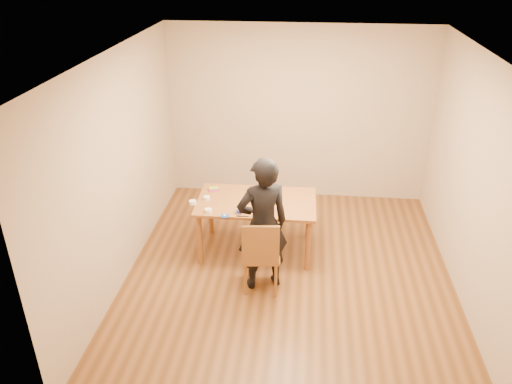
# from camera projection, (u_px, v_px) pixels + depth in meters

# --- Properties ---
(room_shell) EXTENTS (4.00, 4.50, 2.70)m
(room_shell) POSITION_uv_depth(u_px,v_px,m) (293.00, 165.00, 5.92)
(room_shell) COLOR brown
(room_shell) RESTS_ON ground
(dining_table) EXTENTS (1.53, 0.92, 0.04)m
(dining_table) POSITION_uv_depth(u_px,v_px,m) (256.00, 202.00, 6.40)
(dining_table) COLOR brown
(dining_table) RESTS_ON floor
(dining_chair) EXTENTS (0.45, 0.45, 0.04)m
(dining_chair) POSITION_uv_depth(u_px,v_px,m) (262.00, 255.00, 5.82)
(dining_chair) COLOR brown
(dining_chair) RESTS_ON floor
(cake_plate) EXTENTS (0.29, 0.29, 0.02)m
(cake_plate) POSITION_uv_depth(u_px,v_px,m) (263.00, 198.00, 6.43)
(cake_plate) COLOR red
(cake_plate) RESTS_ON dining_table
(cake) EXTENTS (0.20, 0.20, 0.06)m
(cake) POSITION_uv_depth(u_px,v_px,m) (263.00, 195.00, 6.41)
(cake) COLOR white
(cake) RESTS_ON cake_plate
(frosting_dome) EXTENTS (0.19, 0.19, 0.03)m
(frosting_dome) POSITION_uv_depth(u_px,v_px,m) (264.00, 192.00, 6.39)
(frosting_dome) COLOR white
(frosting_dome) RESTS_ON cake
(frosting_tub) EXTENTS (0.08, 0.08, 0.07)m
(frosting_tub) POSITION_uv_depth(u_px,v_px,m) (240.00, 211.00, 6.08)
(frosting_tub) COLOR white
(frosting_tub) RESTS_ON dining_table
(frosting_lid) EXTENTS (0.10, 0.10, 0.01)m
(frosting_lid) POSITION_uv_depth(u_px,v_px,m) (225.00, 216.00, 6.03)
(frosting_lid) COLOR #183DA0
(frosting_lid) RESTS_ON dining_table
(frosting_dollop) EXTENTS (0.04, 0.04, 0.02)m
(frosting_dollop) POSITION_uv_depth(u_px,v_px,m) (225.00, 215.00, 6.02)
(frosting_dollop) COLOR white
(frosting_dollop) RESTS_ON frosting_lid
(ramekin_green) EXTENTS (0.09, 0.09, 0.04)m
(ramekin_green) POSITION_uv_depth(u_px,v_px,m) (208.00, 211.00, 6.11)
(ramekin_green) COLOR white
(ramekin_green) RESTS_ON dining_table
(ramekin_yellow) EXTENTS (0.08, 0.08, 0.04)m
(ramekin_yellow) POSITION_uv_depth(u_px,v_px,m) (207.00, 198.00, 6.42)
(ramekin_yellow) COLOR white
(ramekin_yellow) RESTS_ON dining_table
(ramekin_multi) EXTENTS (0.09, 0.09, 0.04)m
(ramekin_multi) POSITION_uv_depth(u_px,v_px,m) (193.00, 202.00, 6.31)
(ramekin_multi) COLOR white
(ramekin_multi) RESTS_ON dining_table
(candy_box_pink) EXTENTS (0.16, 0.12, 0.02)m
(candy_box_pink) POSITION_uv_depth(u_px,v_px,m) (214.00, 190.00, 6.65)
(candy_box_pink) COLOR #D431AB
(candy_box_pink) RESTS_ON dining_table
(candy_box_green) EXTENTS (0.13, 0.08, 0.02)m
(candy_box_green) POSITION_uv_depth(u_px,v_px,m) (214.00, 188.00, 6.65)
(candy_box_green) COLOR green
(candy_box_green) RESTS_ON candy_box_pink
(spatula) EXTENTS (0.15, 0.02, 0.01)m
(spatula) POSITION_uv_depth(u_px,v_px,m) (243.00, 216.00, 6.02)
(spatula) COLOR black
(spatula) RESTS_ON dining_table
(person) EXTENTS (0.71, 0.60, 1.66)m
(person) POSITION_uv_depth(u_px,v_px,m) (263.00, 225.00, 5.69)
(person) COLOR black
(person) RESTS_ON floor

